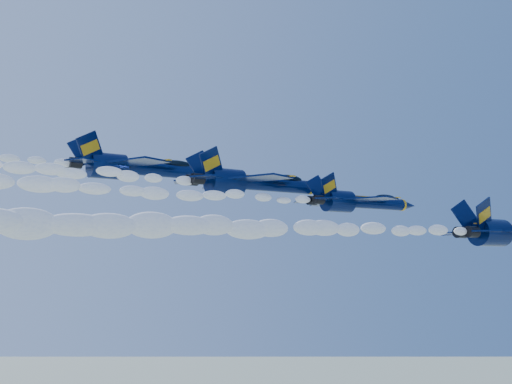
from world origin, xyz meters
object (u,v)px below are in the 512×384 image
jet_lead (512,232)px  jet_third (254,183)px  jet_second (359,202)px  jet_fourth (139,168)px

jet_lead → jet_third: size_ratio=1.04×
jet_lead → jet_second: 17.23m
jet_lead → jet_fourth: size_ratio=0.96×
jet_lead → jet_third: 29.43m
jet_fourth → jet_second: bearing=-42.5°
jet_lead → jet_fourth: bearing=139.3°
jet_second → jet_fourth: 26.96m
jet_lead → jet_second: jet_second is taller
jet_lead → jet_fourth: (-32.90, 28.27, 8.19)m
jet_lead → jet_fourth: jet_fourth is taller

